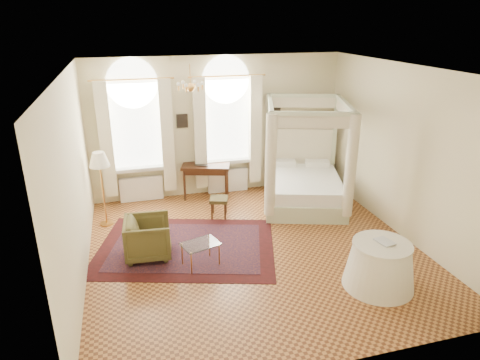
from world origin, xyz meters
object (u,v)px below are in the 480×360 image
object	(u,v)px
canopy_bed	(304,182)
side_table	(380,265)
nightstand	(323,174)
floor_lamp	(99,163)
writing_desk	(206,169)
stool	(219,201)
coffee_table	(200,246)
armchair	(148,238)

from	to	relation	value
canopy_bed	side_table	distance (m)	3.34
nightstand	floor_lamp	bearing A→B (deg)	-170.97
writing_desk	floor_lamp	xyz separation A→B (m)	(-2.32, -0.85, 0.64)
stool	floor_lamp	world-z (taller)	floor_lamp
nightstand	side_table	size ratio (longest dim) A/B	0.54
canopy_bed	coffee_table	distance (m)	3.41
stool	armchair	world-z (taller)	armchair
nightstand	side_table	distance (m)	4.47
nightstand	coffee_table	xyz separation A→B (m)	(-3.77, -2.96, 0.08)
writing_desk	stool	xyz separation A→B (m)	(0.06, -1.11, -0.35)
nightstand	writing_desk	distance (m)	3.11
writing_desk	coffee_table	xyz separation A→B (m)	(-0.69, -2.95, -0.33)
canopy_bed	stool	bearing A→B (deg)	-176.45
writing_desk	floor_lamp	distance (m)	2.55
writing_desk	coffee_table	world-z (taller)	writing_desk
coffee_table	nightstand	bearing A→B (deg)	38.09
stool	side_table	bearing A→B (deg)	-59.18
canopy_bed	side_table	xyz separation A→B (m)	(-0.12, -3.34, -0.16)
writing_desk	coffee_table	size ratio (longest dim) A/B	1.69
canopy_bed	writing_desk	bearing A→B (deg)	154.72
armchair	side_table	bearing A→B (deg)	-114.47
stool	side_table	xyz separation A→B (m)	(1.92, -3.21, 0.02)
writing_desk	armchair	xyz separation A→B (m)	(-1.55, -2.39, -0.34)
nightstand	armchair	world-z (taller)	armchair
nightstand	canopy_bed	bearing A→B (deg)	-135.15
stool	armchair	xyz separation A→B (m)	(-1.60, -1.28, 0.01)
floor_lamp	coffee_table	bearing A→B (deg)	-52.18
floor_lamp	side_table	xyz separation A→B (m)	(4.29, -3.47, -0.98)
stool	coffee_table	bearing A→B (deg)	-112.06
nightstand	armchair	bearing A→B (deg)	-152.66
armchair	side_table	xyz separation A→B (m)	(3.52, -1.93, 0.01)
coffee_table	floor_lamp	distance (m)	2.83
canopy_bed	nightstand	distance (m)	1.42
armchair	nightstand	bearing A→B (deg)	-58.31
nightstand	stool	world-z (taller)	nightstand
canopy_bed	floor_lamp	bearing A→B (deg)	178.29
stool	floor_lamp	bearing A→B (deg)	173.82
armchair	floor_lamp	xyz separation A→B (m)	(-0.77, 1.53, 0.99)
coffee_table	writing_desk	bearing A→B (deg)	76.84
side_table	floor_lamp	bearing A→B (deg)	141.05
side_table	coffee_table	bearing A→B (deg)	152.76
nightstand	armchair	distance (m)	5.21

